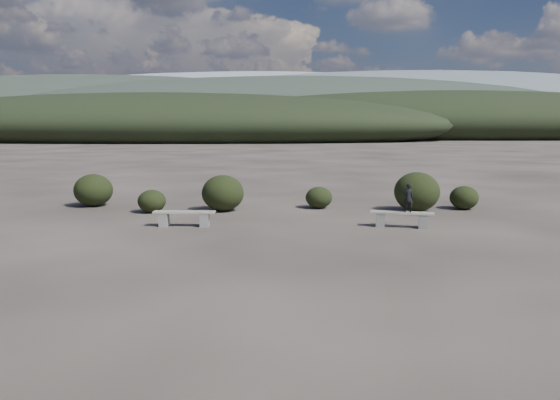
{
  "coord_description": "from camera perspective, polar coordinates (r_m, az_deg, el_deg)",
  "views": [
    {
      "loc": [
        0.88,
        -10.98,
        3.14
      ],
      "look_at": [
        0.51,
        3.5,
        1.1
      ],
      "focal_mm": 35.0,
      "sensor_mm": 36.0,
      "label": 1
    }
  ],
  "objects": [
    {
      "name": "shrub_b",
      "position": [
        19.75,
        -6.0,
        0.73
      ],
      "size": [
        1.52,
        1.52,
        1.3
      ],
      "primitive_type": "ellipsoid",
      "color": "black",
      "rests_on": "ground"
    },
    {
      "name": "bench_right",
      "position": [
        16.98,
        12.6,
        -1.85
      ],
      "size": [
        1.94,
        0.77,
        0.48
      ],
      "rotation": [
        0.0,
        0.0,
        -0.2
      ],
      "color": "slate",
      "rests_on": "ground"
    },
    {
      "name": "shrub_d",
      "position": [
        20.14,
        14.11,
        0.84
      ],
      "size": [
        1.62,
        1.62,
        1.41
      ],
      "primitive_type": "ellipsoid",
      "color": "black",
      "rests_on": "ground"
    },
    {
      "name": "ground",
      "position": [
        11.46,
        -3.03,
        -7.9
      ],
      "size": [
        1200.0,
        1200.0,
        0.0
      ],
      "primitive_type": "plane",
      "color": "#2C2622",
      "rests_on": "ground"
    },
    {
      "name": "shrub_e",
      "position": [
        21.17,
        18.68,
        0.24
      ],
      "size": [
        1.03,
        1.03,
        0.86
      ],
      "primitive_type": "ellipsoid",
      "color": "black",
      "rests_on": "ground"
    },
    {
      "name": "mountain_ridges",
      "position": [
        350.23,
        0.11,
        9.27
      ],
      "size": [
        500.0,
        400.0,
        56.0
      ],
      "color": "black",
      "rests_on": "ground"
    },
    {
      "name": "shrub_a",
      "position": [
        19.85,
        -13.25,
        -0.12
      ],
      "size": [
        0.99,
        0.99,
        0.81
      ],
      "primitive_type": "ellipsoid",
      "color": "black",
      "rests_on": "ground"
    },
    {
      "name": "shrub_c",
      "position": [
        20.36,
        4.09,
        0.26
      ],
      "size": [
        1.0,
        1.0,
        0.8
      ],
      "primitive_type": "ellipsoid",
      "color": "black",
      "rests_on": "ground"
    },
    {
      "name": "shrub_f",
      "position": [
        21.98,
        -18.92,
        0.98
      ],
      "size": [
        1.45,
        1.45,
        1.23
      ],
      "primitive_type": "ellipsoid",
      "color": "black",
      "rests_on": "ground"
    },
    {
      "name": "seated_person",
      "position": [
        16.89,
        13.23,
        0.24
      ],
      "size": [
        0.34,
        0.24,
        0.88
      ],
      "primitive_type": "imported",
      "rotation": [
        0.0,
        0.0,
        3.23
      ],
      "color": "black",
      "rests_on": "bench_right"
    },
    {
      "name": "bench_left",
      "position": [
        16.99,
        -9.97,
        -1.78
      ],
      "size": [
        1.89,
        0.39,
        0.47
      ],
      "rotation": [
        0.0,
        0.0,
        -0.0
      ],
      "color": "slate",
      "rests_on": "ground"
    }
  ]
}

